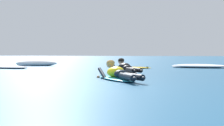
% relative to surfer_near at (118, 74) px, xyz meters
% --- Properties ---
extents(ground_plane, '(120.00, 120.00, 0.00)m').
position_rel_surfer_near_xyz_m(ground_plane, '(-1.57, 7.91, -0.14)').
color(ground_plane, '#235B84').
extents(surfer_near, '(1.60, 2.32, 0.54)m').
position_rel_surfer_near_xyz_m(surfer_near, '(0.00, 0.00, 0.00)').
color(surfer_near, '#2DB2D1').
rests_on(surfer_near, ground).
extents(surfer_far, '(1.46, 2.49, 0.55)m').
position_rel_surfer_near_xyz_m(surfer_far, '(-0.23, 2.99, -0.00)').
color(surfer_far, white).
rests_on(surfer_far, ground).
extents(drifting_surfboard, '(2.04, 1.05, 0.16)m').
position_rel_surfer_near_xyz_m(drifting_surfboard, '(-0.49, 6.39, -0.11)').
color(drifting_surfboard, yellow).
rests_on(drifting_surfboard, ground).
extents(whitewater_front, '(2.17, 1.00, 0.29)m').
position_rel_surfer_near_xyz_m(whitewater_front, '(-5.55, 7.98, -0.00)').
color(whitewater_front, white).
rests_on(whitewater_front, ground).
extents(whitewater_mid_right, '(2.31, 1.57, 0.12)m').
position_rel_surfer_near_xyz_m(whitewater_mid_right, '(-5.67, 5.27, -0.08)').
color(whitewater_mid_right, white).
rests_on(whitewater_mid_right, ground).
extents(whitewater_back, '(2.66, 1.53, 0.17)m').
position_rel_surfer_near_xyz_m(whitewater_back, '(2.52, 7.42, -0.06)').
color(whitewater_back, white).
rests_on(whitewater_back, ground).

